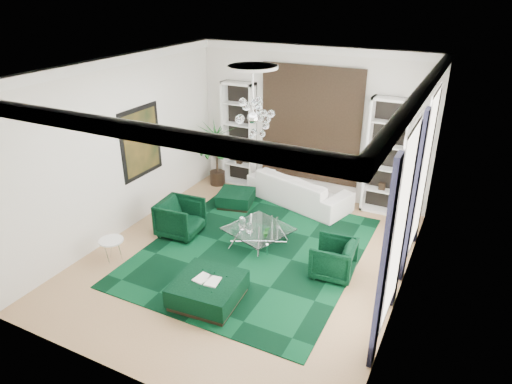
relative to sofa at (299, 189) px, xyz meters
The scene contains 30 objects.
floor 2.88m from the sofa, 90.00° to the right, with size 6.00×7.00×0.02m, color tan.
ceiling 4.45m from the sofa, 90.00° to the right, with size 6.00×7.00×0.02m, color white.
wall_back 1.65m from the sofa, 90.00° to the left, with size 6.00×0.02×3.80m, color silver.
wall_front 6.54m from the sofa, 90.00° to the right, with size 6.00×0.02×3.80m, color silver.
wall_left 4.41m from the sofa, 136.56° to the right, with size 0.02×7.00×3.80m, color silver.
wall_right 4.41m from the sofa, 43.44° to the right, with size 0.02×7.00×3.80m, color silver.
crown_molding 4.37m from the sofa, 90.00° to the right, with size 6.00×7.00×0.18m, color white, non-canonical shape.
ceiling_medallion 4.24m from the sofa, 90.00° to the right, with size 0.90×0.90×0.05m, color white.
tapestry 1.63m from the sofa, 90.00° to the left, with size 2.50×0.06×2.80m, color black.
shelving_left 2.24m from the sofa, 166.73° to the left, with size 0.90×0.38×2.80m, color white, non-canonical shape.
shelving_right 2.24m from the sofa, 13.27° to the left, with size 0.90×0.38×2.80m, color white, non-canonical shape.
painting 4.00m from the sofa, 142.85° to the right, with size 0.04×1.30×1.60m, color black.
window_near 5.03m from the sofa, 51.43° to the right, with size 0.03×1.10×2.90m, color white.
curtain_near_a 5.55m from the sofa, 56.88° to the right, with size 0.07×0.30×3.25m, color black.
curtain_near_b 4.38m from the sofa, 45.15° to the right, with size 0.07×0.30×3.25m, color black.
window_far 3.61m from the sofa, 24.30° to the right, with size 0.03×1.10×2.90m, color white.
curtain_far_a 3.85m from the sofa, 35.78° to the right, with size 0.07×0.30×3.25m, color black.
curtain_far_b 3.26m from the sofa, 10.92° to the right, with size 0.07×0.30×3.25m, color black.
rug 2.58m from the sofa, 90.00° to the right, with size 4.20×5.00×0.02m, color black.
sofa is the anchor object (origin of this frame).
armchair_left 3.18m from the sofa, 123.44° to the right, with size 0.86×0.89×0.81m, color black.
armchair_right 3.18m from the sofa, 56.56° to the right, with size 0.78×0.80×0.73m, color black.
coffee_table 2.31m from the sofa, 90.00° to the right, with size 1.16×1.16×0.40m, color white, non-canonical shape.
ottoman_side 1.61m from the sofa, 147.80° to the right, with size 0.84×0.84×0.37m, color black.
ottoman_front 4.40m from the sofa, 89.35° to the right, with size 1.12×1.12×0.45m, color black.
book 4.40m from the sofa, 89.35° to the right, with size 0.46×0.30×0.03m, color white.
side_table 4.77m from the sofa, 119.52° to the right, with size 0.49×0.49×0.47m, color white.
palm 2.56m from the sofa, behind, with size 1.42×1.42×2.26m, color #19591E, non-canonical shape.
chandelier 3.54m from the sofa, 90.00° to the right, with size 0.86×0.86×0.78m, color white, non-canonical shape.
table_plant 2.56m from the sofa, 83.49° to the right, with size 0.13×0.10×0.23m, color #19591E.
Camera 1 is at (3.71, -6.99, 5.12)m, focal length 32.00 mm.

